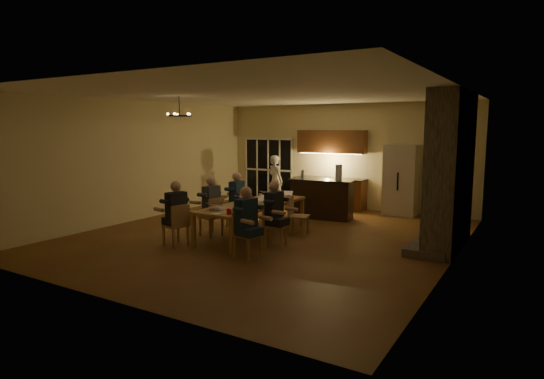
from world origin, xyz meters
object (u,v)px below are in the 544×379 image
at_px(bar_island, 322,199).
at_px(laptop_e, 270,192).
at_px(chair_right_near, 248,234).
at_px(bar_blender, 339,172).
at_px(chair_right_far, 299,216).
at_px(person_right_near, 246,222).
at_px(chair_left_near, 176,225).
at_px(refrigerator, 401,180).
at_px(person_right_mid, 274,214).
at_px(mug_back, 261,196).
at_px(redcup_mid, 250,197).
at_px(chair_left_far, 237,209).
at_px(plate_near, 255,208).
at_px(can_silver, 236,206).
at_px(laptop_d, 260,200).
at_px(chair_left_mid, 211,216).
at_px(bar_bottle, 302,174).
at_px(person_left_near, 177,214).
at_px(chandelier, 180,116).
at_px(plate_left, 222,208).
at_px(mug_mid, 269,198).
at_px(can_cola, 279,193).
at_px(laptop_b, 241,205).
at_px(laptop_c, 246,197).
at_px(redcup_near, 229,212).
at_px(dining_table, 253,220).
at_px(redcup_far, 289,194).
at_px(person_left_far, 237,199).
at_px(laptop_f, 285,194).
at_px(person_left_mid, 211,206).
at_px(mug_front, 240,204).
at_px(standing_person, 275,181).
at_px(plate_far, 283,200).
at_px(chair_right_mid, 275,225).
at_px(laptop_a, 218,204).

xyz_separation_m(bar_island, laptop_e, (-0.69, -1.60, 0.32)).
xyz_separation_m(chair_right_near, bar_blender, (0.08, 4.24, 0.85)).
relative_size(chair_right_far, laptop_e, 2.78).
bearing_deg(person_right_near, chair_left_near, 101.51).
height_order(refrigerator, person_right_mid, refrigerator).
height_order(mug_back, redcup_mid, redcup_mid).
height_order(chair_left_far, laptop_e, laptop_e).
bearing_deg(plate_near, can_silver, -137.51).
relative_size(person_right_mid, laptop_d, 4.31).
height_order(chair_left_mid, bar_bottle, bar_bottle).
bearing_deg(person_right_near, person_left_near, 102.43).
bearing_deg(mug_back, person_right_near, -63.31).
relative_size(chandelier, plate_left, 2.37).
height_order(mug_mid, can_cola, can_cola).
height_order(chair_right_near, chandelier, chandelier).
relative_size(laptop_b, bar_bottle, 1.33).
bearing_deg(laptop_b, laptop_c, 86.44).
bearing_deg(refrigerator, redcup_near, -108.65).
distance_m(laptop_c, laptop_e, 0.94).
bearing_deg(dining_table, redcup_far, 83.76).
relative_size(person_left_far, laptop_f, 4.31).
distance_m(person_left_mid, mug_front, 0.83).
height_order(refrigerator, bar_island, refrigerator).
relative_size(dining_table, plate_near, 11.55).
height_order(standing_person, plate_near, standing_person).
bearing_deg(chair_left_near, chair_right_near, 106.10).
xyz_separation_m(standing_person, plate_left, (1.29, -4.47, -0.05)).
bearing_deg(person_left_far, laptop_e, 119.21).
height_order(refrigerator, mug_mid, refrigerator).
distance_m(plate_left, plate_far, 1.66).
height_order(chair_right_mid, laptop_a, laptop_a).
relative_size(chair_right_mid, standing_person, 0.55).
relative_size(person_left_near, standing_person, 0.85).
height_order(person_left_near, person_right_mid, same).
xyz_separation_m(mug_mid, redcup_near, (0.25, -1.97, 0.01)).
distance_m(person_left_near, bar_blender, 4.74).
height_order(dining_table, laptop_b, laptop_b).
height_order(can_silver, plate_left, can_silver).
height_order(laptop_d, laptop_e, same).
xyz_separation_m(laptop_e, plate_left, (-0.06, -1.90, -0.10)).
bearing_deg(chair_right_mid, plate_near, 71.53).
bearing_deg(chair_right_far, chair_right_near, 167.12).
height_order(person_left_far, laptop_a, person_left_far).
xyz_separation_m(can_cola, plate_near, (0.53, -1.93, -0.05)).
distance_m(chair_right_mid, plate_left, 1.24).
distance_m(chair_right_mid, redcup_near, 1.10).
distance_m(redcup_far, plate_near, 1.90).
xyz_separation_m(chair_left_mid, chair_right_near, (1.73, -1.04, 0.00)).
relative_size(person_right_near, redcup_mid, 11.50).
xyz_separation_m(bar_island, standing_person, (-2.05, 0.97, 0.27)).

